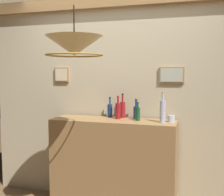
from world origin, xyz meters
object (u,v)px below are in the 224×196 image
liquor_bottle_tequila (110,110)px  liquor_bottle_mezcal (118,110)px  liquor_bottle_vodka (163,111)px  glass_tumbler_rocks (171,119)px  liquor_bottle_scotch (138,114)px  liquor_bottle_port (136,111)px  pendant_lamp (74,47)px  liquor_bottle_rum (123,109)px

liquor_bottle_tequila → liquor_bottle_mezcal: bearing=-36.1°
liquor_bottle_vodka → glass_tumbler_rocks: size_ratio=4.33×
liquor_bottle_mezcal → liquor_bottle_tequila: bearing=143.9°
liquor_bottle_scotch → glass_tumbler_rocks: size_ratio=2.71×
glass_tumbler_rocks → liquor_bottle_tequila: bearing=169.6°
liquor_bottle_port → liquor_bottle_vodka: size_ratio=0.73×
liquor_bottle_mezcal → liquor_bottle_vodka: bearing=-9.7°
liquor_bottle_vodka → liquor_bottle_mezcal: 0.52m
liquor_bottle_vodka → pendant_lamp: pendant_lamp is taller
liquor_bottle_scotch → liquor_bottle_mezcal: 0.25m
liquor_bottle_scotch → liquor_bottle_mezcal: liquor_bottle_mezcal is taller
liquor_bottle_vodka → liquor_bottle_scotch: liquor_bottle_vodka is taller
liquor_bottle_mezcal → glass_tumbler_rocks: 0.61m
liquor_bottle_port → liquor_bottle_scotch: size_ratio=1.17×
liquor_bottle_scotch → pendant_lamp: bearing=-124.7°
liquor_bottle_rum → glass_tumbler_rocks: (0.58, -0.14, -0.06)m
liquor_bottle_tequila → liquor_bottle_scotch: size_ratio=1.19×
liquor_bottle_rum → liquor_bottle_mezcal: bearing=-106.0°
glass_tumbler_rocks → liquor_bottle_vodka: bearing=-152.6°
liquor_bottle_tequila → liquor_bottle_port: size_ratio=1.02×
liquor_bottle_rum → liquor_bottle_vodka: bearing=-20.9°
liquor_bottle_port → liquor_bottle_scotch: 0.13m
liquor_bottle_port → pendant_lamp: (-0.41, -0.78, 0.68)m
liquor_bottle_vodka → liquor_bottle_rum: size_ratio=1.14×
liquor_bottle_tequila → liquor_bottle_scotch: 0.39m
liquor_bottle_tequila → pendant_lamp: 1.05m
liquor_bottle_scotch → liquor_bottle_rum: bearing=145.7°
liquor_bottle_scotch → glass_tumbler_rocks: liquor_bottle_scotch is taller
liquor_bottle_vodka → liquor_bottle_scotch: (-0.28, 0.04, -0.05)m
liquor_bottle_scotch → glass_tumbler_rocks: (0.36, 0.00, -0.04)m
liquor_bottle_mezcal → pendant_lamp: bearing=-106.9°
liquor_bottle_port → pendant_lamp: size_ratio=0.45×
liquor_bottle_scotch → liquor_bottle_rum: size_ratio=0.72×
liquor_bottle_vodka → liquor_bottle_scotch: size_ratio=1.60×
liquor_bottle_vodka → pendant_lamp: (-0.73, -0.62, 0.64)m
liquor_bottle_vodka → glass_tumbler_rocks: liquor_bottle_vodka is taller
liquor_bottle_vodka → liquor_bottle_rum: bearing=159.1°
liquor_bottle_port → liquor_bottle_scotch: bearing=-69.9°
liquor_bottle_mezcal → liquor_bottle_port: bearing=20.3°
glass_tumbler_rocks → liquor_bottle_mezcal: bearing=176.0°
liquor_bottle_tequila → liquor_bottle_port: liquor_bottle_tequila is taller
liquor_bottle_mezcal → pendant_lamp: 0.99m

